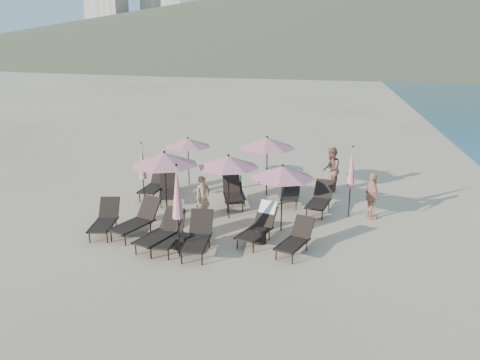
% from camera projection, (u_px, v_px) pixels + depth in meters
% --- Properties ---
extents(ground, '(800.00, 800.00, 0.00)m').
position_uv_depth(ground, '(234.00, 248.00, 13.98)').
color(ground, '#D6BA8C').
rests_on(ground, ground).
extents(volcanic_headland, '(690.00, 690.00, 55.00)m').
position_uv_depth(volcanic_headland, '(461.00, 11.00, 277.61)').
color(volcanic_headland, brown).
rests_on(volcanic_headland, ground).
extents(hotel_skyline, '(109.00, 82.00, 55.00)m').
position_uv_depth(hotel_skyline, '(179.00, 15.00, 281.02)').
color(hotel_skyline, beige).
rests_on(hotel_skyline, ground).
extents(lounger_0, '(0.98, 1.82, 0.99)m').
position_uv_depth(lounger_0, '(105.00, 219.00, 14.98)').
color(lounger_0, black).
rests_on(lounger_0, ground).
extents(lounger_1, '(1.26, 1.98, 1.06)m').
position_uv_depth(lounger_1, '(137.00, 220.00, 14.84)').
color(lounger_1, black).
rests_on(lounger_1, ground).
extents(lounger_2, '(0.66, 1.69, 0.97)m').
position_uv_depth(lounger_2, '(169.00, 234.00, 13.83)').
color(lounger_2, black).
rests_on(lounger_2, ground).
extents(lounger_3, '(0.86, 1.89, 1.06)m').
position_uv_depth(lounger_3, '(198.00, 236.00, 13.59)').
color(lounger_3, black).
rests_on(lounger_3, ground).
extents(lounger_4, '(1.13, 1.87, 1.10)m').
position_uv_depth(lounger_4, '(259.00, 224.00, 14.37)').
color(lounger_4, black).
rests_on(lounger_4, ground).
extents(lounger_5, '(1.10, 1.71, 0.92)m').
position_uv_depth(lounger_5, '(296.00, 239.00, 13.55)').
color(lounger_5, black).
rests_on(lounger_5, ground).
extents(lounger_6, '(0.74, 1.86, 1.06)m').
position_uv_depth(lounger_6, '(155.00, 184.00, 18.72)').
color(lounger_6, black).
rests_on(lounger_6, ground).
extents(lounger_7, '(1.17, 1.82, 0.98)m').
position_uv_depth(lounger_7, '(168.00, 190.00, 18.12)').
color(lounger_7, black).
rests_on(lounger_7, ground).
extents(lounger_8, '(1.19, 1.88, 1.01)m').
position_uv_depth(lounger_8, '(233.00, 193.00, 17.61)').
color(lounger_8, black).
rests_on(lounger_8, ground).
extents(lounger_9, '(1.03, 1.64, 0.96)m').
position_uv_depth(lounger_9, '(236.00, 189.00, 18.16)').
color(lounger_9, black).
rests_on(lounger_9, ground).
extents(lounger_10, '(0.69, 1.78, 1.10)m').
position_uv_depth(lounger_10, '(291.00, 189.00, 17.96)').
color(lounger_10, black).
rests_on(lounger_10, ground).
extents(lounger_11, '(0.98, 1.87, 1.02)m').
position_uv_depth(lounger_11, '(320.00, 199.00, 16.94)').
color(lounger_11, black).
rests_on(lounger_11, ground).
extents(lounger_12, '(1.16, 1.90, 1.02)m').
position_uv_depth(lounger_12, '(161.00, 231.00, 13.95)').
color(lounger_12, black).
rests_on(lounger_12, ground).
extents(umbrella_open_0, '(2.29, 2.29, 2.47)m').
position_uv_depth(umbrella_open_0, '(165.00, 159.00, 15.61)').
color(umbrella_open_0, black).
rests_on(umbrella_open_0, ground).
extents(umbrella_open_1, '(2.13, 2.13, 2.30)m').
position_uv_depth(umbrella_open_1, '(228.00, 162.00, 15.87)').
color(umbrella_open_1, black).
rests_on(umbrella_open_1, ground).
extents(umbrella_open_2, '(2.08, 2.08, 2.24)m').
position_uv_depth(umbrella_open_2, '(282.00, 172.00, 14.75)').
color(umbrella_open_2, black).
rests_on(umbrella_open_2, ground).
extents(umbrella_open_3, '(1.97, 1.97, 2.12)m').
position_uv_depth(umbrella_open_3, '(188.00, 143.00, 19.82)').
color(umbrella_open_3, black).
rests_on(umbrella_open_3, ground).
extents(umbrella_open_4, '(2.26, 2.26, 2.43)m').
position_uv_depth(umbrella_open_4, '(267.00, 143.00, 18.39)').
color(umbrella_open_4, black).
rests_on(umbrella_open_4, ground).
extents(umbrella_closed_0, '(0.32, 0.32, 2.75)m').
position_uv_depth(umbrella_closed_0, '(177.00, 193.00, 12.87)').
color(umbrella_closed_0, black).
rests_on(umbrella_closed_0, ground).
extents(umbrella_closed_1, '(0.30, 0.30, 2.57)m').
position_uv_depth(umbrella_closed_1, '(352.00, 168.00, 15.98)').
color(umbrella_closed_1, black).
rests_on(umbrella_closed_1, ground).
extents(umbrella_closed_2, '(0.28, 0.28, 2.42)m').
position_uv_depth(umbrella_closed_2, '(142.00, 162.00, 17.33)').
color(umbrella_closed_2, black).
rests_on(umbrella_closed_2, ground).
extents(side_table_0, '(0.44, 0.44, 0.47)m').
position_uv_depth(side_table_0, '(184.00, 242.00, 13.79)').
color(side_table_0, black).
rests_on(side_table_0, ground).
extents(side_table_1, '(0.36, 0.36, 0.47)m').
position_uv_depth(side_table_1, '(260.00, 236.00, 14.24)').
color(side_table_1, black).
rests_on(side_table_1, ground).
extents(beachgoer_a, '(0.66, 0.67, 1.56)m').
position_uv_depth(beachgoer_a, '(203.00, 198.00, 16.06)').
color(beachgoer_a, tan).
rests_on(beachgoer_a, ground).
extents(beachgoer_b, '(0.74, 0.93, 1.86)m').
position_uv_depth(beachgoer_b, '(331.00, 170.00, 19.18)').
color(beachgoer_b, '#8E5949').
rests_on(beachgoer_b, ground).
extents(beachgoer_c, '(0.68, 1.05, 1.65)m').
position_uv_depth(beachgoer_c, '(372.00, 196.00, 16.15)').
color(beachgoer_c, tan).
rests_on(beachgoer_c, ground).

